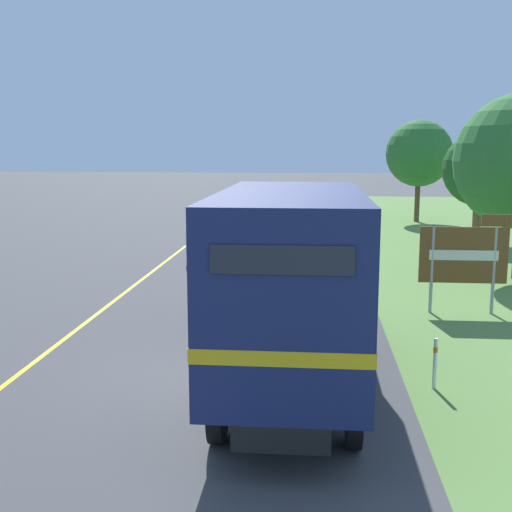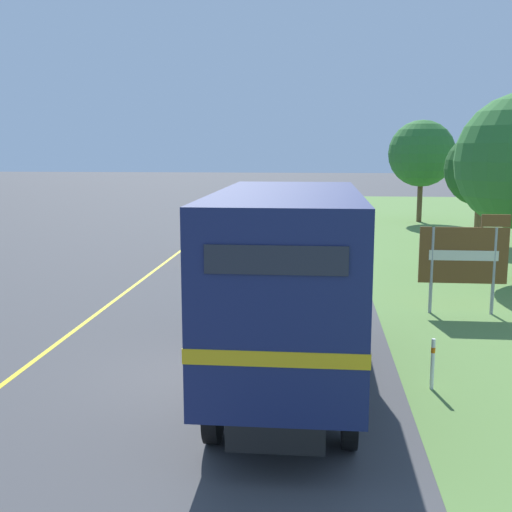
{
  "view_description": "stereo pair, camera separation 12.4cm",
  "coord_description": "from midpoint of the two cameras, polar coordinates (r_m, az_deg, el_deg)",
  "views": [
    {
      "loc": [
        1.96,
        -11.61,
        4.35
      ],
      "look_at": [
        0.3,
        6.86,
        1.2
      ],
      "focal_mm": 45.0,
      "sensor_mm": 36.0,
      "label": 1
    },
    {
      "loc": [
        2.09,
        -11.6,
        4.35
      ],
      "look_at": [
        0.3,
        6.86,
        1.2
      ],
      "focal_mm": 45.0,
      "sensor_mm": 36.0,
      "label": 2
    }
  ],
  "objects": [
    {
      "name": "roadside_tree_mid",
      "position": [
        30.97,
        19.16,
        7.26
      ],
      "size": [
        3.33,
        3.33,
        5.03
      ],
      "color": "brown",
      "rests_on": "ground"
    },
    {
      "name": "roadside_tree_far",
      "position": [
        38.95,
        14.21,
        8.82
      ],
      "size": [
        3.86,
        3.86,
        5.92
      ],
      "color": "brown",
      "rests_on": "ground"
    },
    {
      "name": "highway_sign",
      "position": [
        17.63,
        17.9,
        0.04
      ],
      "size": [
        2.27,
        0.09,
        2.65
      ],
      "color": "#9E9EA3",
      "rests_on": "ground"
    },
    {
      "name": "centre_dash_far",
      "position": [
        32.35,
        1.51,
        1.92
      ],
      "size": [
        0.12,
        2.6,
        0.01
      ],
      "primitive_type": "cube",
      "color": "white",
      "rests_on": "ground"
    },
    {
      "name": "centre_dash_near",
      "position": [
        13.1,
        -4.1,
        -9.77
      ],
      "size": [
        0.12,
        2.6,
        0.01
      ],
      "primitive_type": "cube",
      "color": "white",
      "rests_on": "ground"
    },
    {
      "name": "lead_car_white",
      "position": [
        25.81,
        -3.63,
        2.23
      ],
      "size": [
        1.8,
        3.83,
        2.08
      ],
      "color": "black",
      "rests_on": "ground"
    },
    {
      "name": "centre_dash_mid_b",
      "position": [
        25.84,
        0.58,
        -0.04
      ],
      "size": [
        0.12,
        2.6,
        0.01
      ],
      "primitive_type": "cube",
      "color": "white",
      "rests_on": "ground"
    },
    {
      "name": "centre_dash_farthest",
      "position": [
        38.89,
        2.13,
        3.22
      ],
      "size": [
        0.12,
        2.6,
        0.01
      ],
      "primitive_type": "cube",
      "color": "white",
      "rests_on": "ground"
    },
    {
      "name": "edge_line_yellow",
      "position": [
        27.58,
        -6.9,
        0.5
      ],
      "size": [
        0.12,
        63.25,
        0.01
      ],
      "primitive_type": "cube",
      "color": "yellow",
      "rests_on": "ground"
    },
    {
      "name": "delineator_post",
      "position": [
        12.21,
        15.34,
        -9.08
      ],
      "size": [
        0.08,
        0.08,
        0.95
      ],
      "color": "white",
      "rests_on": "ground"
    },
    {
      "name": "horse_trailer_truck",
      "position": [
        11.55,
        2.89,
        -2.02
      ],
      "size": [
        2.35,
        8.08,
        3.64
      ],
      "color": "black",
      "rests_on": "ground"
    },
    {
      "name": "centre_dash_mid_a",
      "position": [
        19.4,
        -0.98,
        -3.32
      ],
      "size": [
        0.12,
        2.6,
        0.01
      ],
      "primitive_type": "cube",
      "color": "white",
      "rests_on": "ground"
    },
    {
      "name": "ground_plane",
      "position": [
        12.56,
        -4.54,
        -10.66
      ],
      "size": [
        200.0,
        200.0,
        0.0
      ],
      "primitive_type": "plane",
      "color": "#444447"
    }
  ]
}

